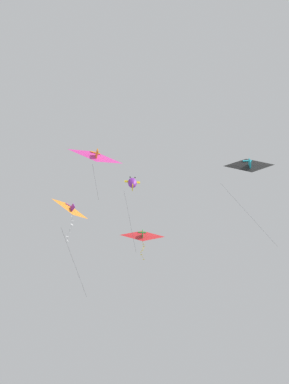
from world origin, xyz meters
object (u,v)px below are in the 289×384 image
(kite_delta_near_right, at_px, (96,156))
(kite_fish_far_centre, at_px, (132,183))
(kite_delta_mid_left, at_px, (71,209))
(kite_delta_upper_right, at_px, (142,235))
(kite_delta_highest, at_px, (249,165))

(kite_delta_near_right, relative_size, kite_fish_far_centre, 0.70)
(kite_delta_mid_left, distance_m, kite_delta_upper_right, 20.23)
(kite_delta_highest, distance_m, kite_delta_upper_right, 13.56)
(kite_delta_upper_right, bearing_deg, kite_fish_far_centre, 82.80)
(kite_delta_highest, relative_size, kite_delta_mid_left, 1.27)
(kite_delta_mid_left, bearing_deg, kite_fish_far_centre, -173.28)
(kite_delta_near_right, height_order, kite_delta_mid_left, kite_delta_near_right)
(kite_delta_near_right, height_order, kite_fish_far_centre, kite_fish_far_centre)
(kite_delta_upper_right, relative_size, kite_fish_far_centre, 0.60)
(kite_delta_near_right, relative_size, kite_delta_mid_left, 0.78)
(kite_delta_mid_left, distance_m, kite_fish_far_centre, 8.68)
(kite_delta_highest, xyz_separation_m, kite_fish_far_centre, (-10.36, -0.08, -4.61))
(kite_delta_highest, xyz_separation_m, kite_delta_mid_left, (-14.77, -3.33, -11.34))
(kite_delta_mid_left, height_order, kite_delta_upper_right, kite_delta_upper_right)
(kite_delta_mid_left, relative_size, kite_delta_upper_right, 1.50)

